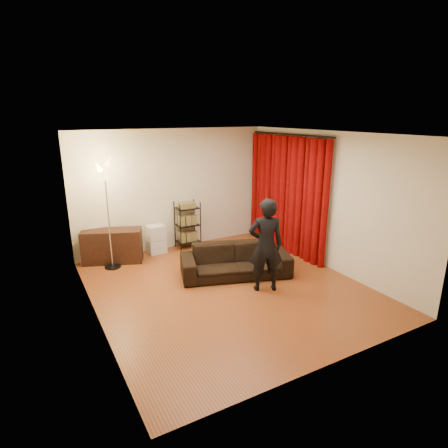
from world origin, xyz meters
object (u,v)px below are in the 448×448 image
sofa (236,261)px  person (266,245)px  storage_boxes (157,239)px  floor_lamp (108,217)px  wire_shelf (188,225)px  media_cabinet (112,246)px

sofa → person: person is taller
sofa → storage_boxes: (-0.92, 1.89, 0.02)m
sofa → person: (0.15, -0.76, 0.53)m
person → storage_boxes: size_ratio=2.57×
floor_lamp → wire_shelf: bearing=11.0°
person → wire_shelf: person is taller
storage_boxes → floor_lamp: floor_lamp is taller
wire_shelf → floor_lamp: bearing=-160.5°
person → media_cabinet: bearing=-29.0°
floor_lamp → media_cabinet: bearing=73.7°
sofa → person: size_ratio=1.25×
storage_boxes → floor_lamp: 1.35m
floor_lamp → person: bearing=-47.1°
person → storage_boxes: bearing=-45.1°
sofa → wire_shelf: wire_shelf is taller
storage_boxes → wire_shelf: (0.76, 0.01, 0.22)m
storage_boxes → wire_shelf: bearing=0.4°
sofa → floor_lamp: bearing=160.5°
media_cabinet → wire_shelf: bearing=23.3°
sofa → media_cabinet: 2.65m
floor_lamp → storage_boxes: bearing=18.1°
person → floor_lamp: (-2.14, 2.30, 0.24)m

